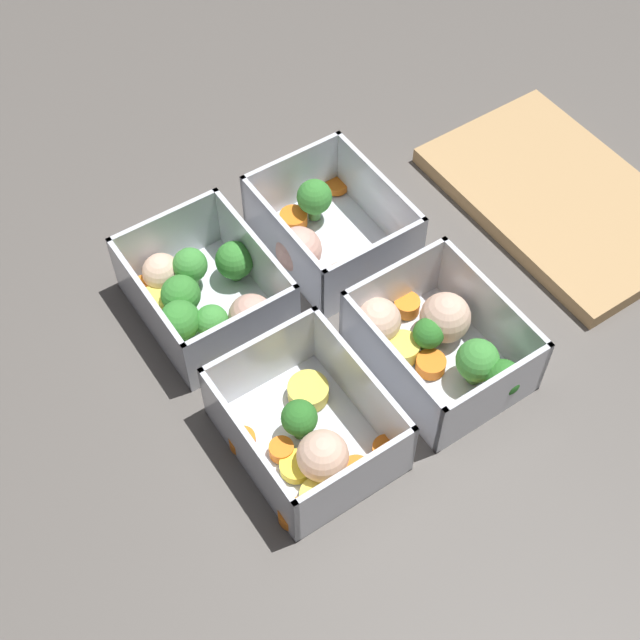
{
  "coord_description": "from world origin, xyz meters",
  "views": [
    {
      "loc": [
        0.41,
        -0.27,
        0.7
      ],
      "look_at": [
        0.0,
        0.0,
        0.02
      ],
      "focal_mm": 50.0,
      "sensor_mm": 36.0,
      "label": 1
    }
  ],
  "objects": [
    {
      "name": "container_far_right",
      "position": [
        0.08,
        0.07,
        0.03
      ],
      "size": [
        0.16,
        0.12,
        0.07
      ],
      "color": "silver",
      "rests_on": "ground_plane"
    },
    {
      "name": "container_far_left",
      "position": [
        -0.09,
        0.06,
        0.03
      ],
      "size": [
        0.16,
        0.15,
        0.07
      ],
      "color": "silver",
      "rests_on": "ground_plane"
    },
    {
      "name": "container_near_right",
      "position": [
        0.1,
        -0.07,
        0.02
      ],
      "size": [
        0.15,
        0.13,
        0.07
      ],
      "color": "silver",
      "rests_on": "ground_plane"
    },
    {
      "name": "container_near_left",
      "position": [
        -0.09,
        -0.08,
        0.03
      ],
      "size": [
        0.16,
        0.12,
        0.07
      ],
      "color": "silver",
      "rests_on": "ground_plane"
    },
    {
      "name": "ground_plane",
      "position": [
        0.0,
        0.0,
        0.0
      ],
      "size": [
        4.0,
        4.0,
        0.0
      ],
      "primitive_type": "plane",
      "color": "#56514C"
    },
    {
      "name": "cutting_board",
      "position": [
        0.0,
        0.31,
        0.01
      ],
      "size": [
        0.28,
        0.18,
        0.02
      ],
      "color": "tan",
      "rests_on": "ground_plane"
    }
  ]
}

